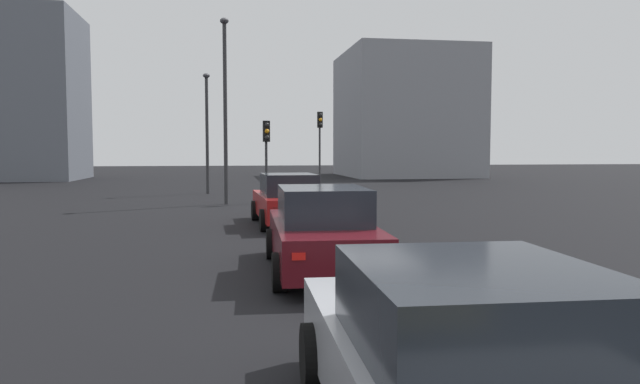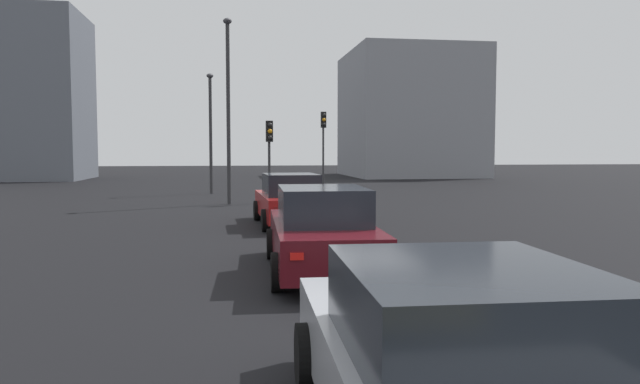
{
  "view_description": "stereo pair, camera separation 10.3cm",
  "coord_description": "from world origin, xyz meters",
  "px_view_note": "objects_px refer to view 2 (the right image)",
  "views": [
    {
      "loc": [
        -9.83,
        1.85,
        2.29
      ],
      "look_at": [
        1.65,
        0.02,
        1.48
      ],
      "focal_mm": 33.75,
      "sensor_mm": 36.0,
      "label": 1
    },
    {
      "loc": [
        -9.85,
        1.75,
        2.29
      ],
      "look_at": [
        1.65,
        0.02,
        1.48
      ],
      "focal_mm": 33.75,
      "sensor_mm": 36.0,
      "label": 2
    }
  ],
  "objects_px": {
    "car_maroon_second": "(321,232)",
    "street_lamp_far": "(228,96)",
    "car_red_lead": "(290,200)",
    "traffic_light_near_right": "(269,144)",
    "street_lamp_kerbside": "(210,122)",
    "car_silver_third": "(457,365)",
    "traffic_light_near_left": "(324,134)"
  },
  "relations": [
    {
      "from": "street_lamp_far",
      "to": "car_maroon_second",
      "type": "bearing_deg",
      "value": -173.34
    },
    {
      "from": "car_red_lead",
      "to": "car_maroon_second",
      "type": "distance_m",
      "value": 7.23
    },
    {
      "from": "car_silver_third",
      "to": "traffic_light_near_right",
      "type": "bearing_deg",
      "value": 1.4
    },
    {
      "from": "traffic_light_near_right",
      "to": "street_lamp_kerbside",
      "type": "height_order",
      "value": "street_lamp_kerbside"
    },
    {
      "from": "car_maroon_second",
      "to": "street_lamp_far",
      "type": "height_order",
      "value": "street_lamp_far"
    },
    {
      "from": "traffic_light_near_right",
      "to": "car_silver_third",
      "type": "bearing_deg",
      "value": -8.17
    },
    {
      "from": "street_lamp_kerbside",
      "to": "traffic_light_near_left",
      "type": "bearing_deg",
      "value": -73.41
    },
    {
      "from": "car_red_lead",
      "to": "car_maroon_second",
      "type": "relative_size",
      "value": 0.96
    },
    {
      "from": "traffic_light_near_right",
      "to": "street_lamp_kerbside",
      "type": "distance_m",
      "value": 6.87
    },
    {
      "from": "car_silver_third",
      "to": "traffic_light_near_right",
      "type": "xyz_separation_m",
      "value": [
        21.83,
        -0.07,
        1.84
      ]
    },
    {
      "from": "car_silver_third",
      "to": "street_lamp_far",
      "type": "bearing_deg",
      "value": 5.98
    },
    {
      "from": "car_silver_third",
      "to": "traffic_light_near_left",
      "type": "xyz_separation_m",
      "value": [
        29.91,
        -3.68,
        2.47
      ]
    },
    {
      "from": "traffic_light_near_left",
      "to": "street_lamp_kerbside",
      "type": "height_order",
      "value": "street_lamp_kerbside"
    },
    {
      "from": "traffic_light_near_left",
      "to": "street_lamp_kerbside",
      "type": "bearing_deg",
      "value": -79.08
    },
    {
      "from": "car_maroon_second",
      "to": "street_lamp_far",
      "type": "relative_size",
      "value": 0.63
    },
    {
      "from": "car_red_lead",
      "to": "street_lamp_far",
      "type": "distance_m",
      "value": 8.6
    },
    {
      "from": "street_lamp_kerbside",
      "to": "car_silver_third",
      "type": "bearing_deg",
      "value": -174.69
    },
    {
      "from": "traffic_light_near_left",
      "to": "street_lamp_far",
      "type": "height_order",
      "value": "street_lamp_far"
    },
    {
      "from": "traffic_light_near_left",
      "to": "street_lamp_far",
      "type": "relative_size",
      "value": 0.58
    },
    {
      "from": "car_red_lead",
      "to": "car_silver_third",
      "type": "xyz_separation_m",
      "value": [
        -14.12,
        0.18,
        -0.03
      ]
    },
    {
      "from": "car_silver_third",
      "to": "street_lamp_kerbside",
      "type": "relative_size",
      "value": 0.73
    },
    {
      "from": "car_maroon_second",
      "to": "traffic_light_near_right",
      "type": "xyz_separation_m",
      "value": [
        14.93,
        -0.02,
        1.79
      ]
    },
    {
      "from": "car_maroon_second",
      "to": "traffic_light_near_right",
      "type": "bearing_deg",
      "value": 2.12
    },
    {
      "from": "traffic_light_near_right",
      "to": "street_lamp_far",
      "type": "distance_m",
      "value": 2.64
    },
    {
      "from": "traffic_light_near_right",
      "to": "car_red_lead",
      "type": "bearing_deg",
      "value": -7.16
    },
    {
      "from": "car_maroon_second",
      "to": "traffic_light_near_right",
      "type": "distance_m",
      "value": 15.04
    },
    {
      "from": "car_silver_third",
      "to": "traffic_light_near_right",
      "type": "relative_size",
      "value": 1.3
    },
    {
      "from": "traffic_light_near_left",
      "to": "street_lamp_far",
      "type": "distance_m",
      "value": 9.96
    },
    {
      "from": "street_lamp_far",
      "to": "street_lamp_kerbside",
      "type": "bearing_deg",
      "value": 8.33
    },
    {
      "from": "car_red_lead",
      "to": "car_silver_third",
      "type": "bearing_deg",
      "value": 177.17
    },
    {
      "from": "car_maroon_second",
      "to": "street_lamp_far",
      "type": "bearing_deg",
      "value": 8.83
    },
    {
      "from": "car_silver_third",
      "to": "car_red_lead",
      "type": "bearing_deg",
      "value": 0.85
    }
  ]
}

